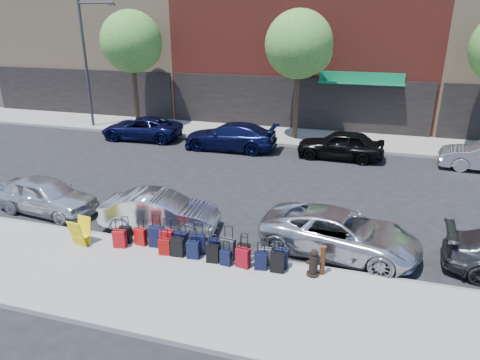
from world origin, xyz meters
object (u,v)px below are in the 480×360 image
(fire_hydrant, at_px, (314,263))
(car_near_1, at_px, (160,211))
(bollard, at_px, (323,260))
(car_far_2, at_px, (340,145))
(tree_left, at_px, (134,43))
(car_near_2, at_px, (340,233))
(car_far_1, at_px, (230,136))
(suitcase_front_5, at_px, (198,244))
(car_far_0, at_px, (142,128))
(streetlight, at_px, (88,56))
(tree_center, at_px, (301,46))
(car_near_0, at_px, (46,195))
(display_rack, at_px, (80,232))

(fire_hydrant, relative_size, car_near_1, 0.20)
(bollard, relative_size, car_far_2, 0.20)
(tree_left, relative_size, bollard, 8.30)
(car_near_2, height_order, car_far_1, car_far_1)
(suitcase_front_5, xyz_separation_m, fire_hydrant, (3.51, -0.20, 0.05))
(bollard, relative_size, car_far_0, 0.18)
(car_near_1, relative_size, car_far_0, 0.83)
(streetlight, relative_size, car_near_2, 1.65)
(tree_center, distance_m, car_near_2, 14.01)
(car_near_0, height_order, car_far_1, car_far_1)
(streetlight, height_order, fire_hydrant, streetlight)
(fire_hydrant, xyz_separation_m, car_near_1, (-5.48, 1.61, 0.14))
(streetlight, bearing_deg, car_near_1, -48.40)
(car_near_1, bearing_deg, car_far_2, -35.52)
(tree_center, bearing_deg, tree_left, 180.00)
(suitcase_front_5, bearing_deg, fire_hydrant, -12.51)
(tree_left, bearing_deg, car_near_2, -42.45)
(streetlight, xyz_separation_m, bollard, (16.52, -13.66, -4.06))
(car_near_2, bearing_deg, car_far_0, 58.27)
(bollard, bearing_deg, car_near_1, 165.37)
(display_rack, bearing_deg, car_far_2, 66.11)
(fire_hydrant, xyz_separation_m, car_near_0, (-10.18, 1.65, 0.16))
(tree_center, relative_size, car_near_2, 1.50)
(tree_center, distance_m, suitcase_front_5, 15.13)
(suitcase_front_5, height_order, car_far_0, car_far_0)
(bollard, bearing_deg, suitcase_front_5, 178.77)
(bollard, distance_m, car_near_2, 1.66)
(display_rack, bearing_deg, car_near_0, 152.45)
(car_near_2, xyz_separation_m, car_far_0, (-12.47, 10.32, -0.00))
(suitcase_front_5, relative_size, car_far_0, 0.21)
(suitcase_front_5, relative_size, car_far_2, 0.23)
(tree_left, bearing_deg, car_near_1, -58.57)
(bollard, xyz_separation_m, car_near_2, (0.34, 1.63, 0.07))
(bollard, bearing_deg, car_near_0, 171.62)
(display_rack, xyz_separation_m, car_near_2, (7.82, 2.11, 0.08))
(tree_left, height_order, bollard, tree_left)
(car_near_0, xyz_separation_m, car_far_2, (10.07, 9.88, 0.07))
(display_rack, height_order, car_near_2, car_near_2)
(bollard, xyz_separation_m, car_near_1, (-5.71, 1.49, 0.06))
(tree_left, height_order, display_rack, tree_left)
(streetlight, bearing_deg, car_near_2, -35.52)
(streetlight, relative_size, car_far_2, 1.82)
(tree_center, height_order, car_far_0, tree_center)
(suitcase_front_5, bearing_deg, car_near_2, 11.43)
(streetlight, distance_m, car_near_2, 21.09)
(car_near_1, xyz_separation_m, car_far_0, (-6.42, 10.45, 0.01))
(car_near_1, distance_m, car_far_2, 11.28)
(tree_center, xyz_separation_m, display_rack, (-4.40, -14.85, -4.82))
(car_near_1, bearing_deg, car_far_1, -3.55)
(car_near_2, distance_m, car_far_1, 11.81)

